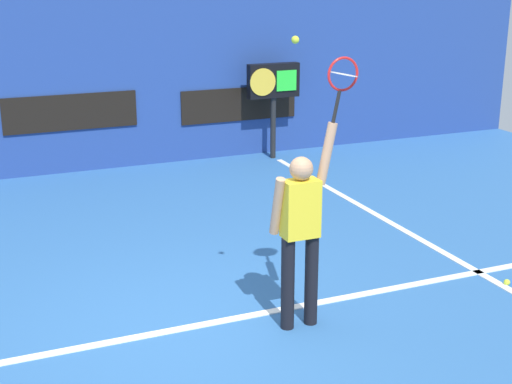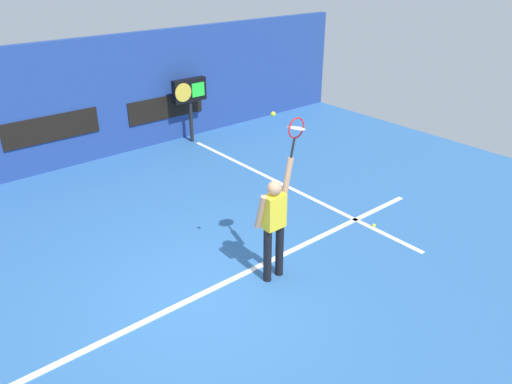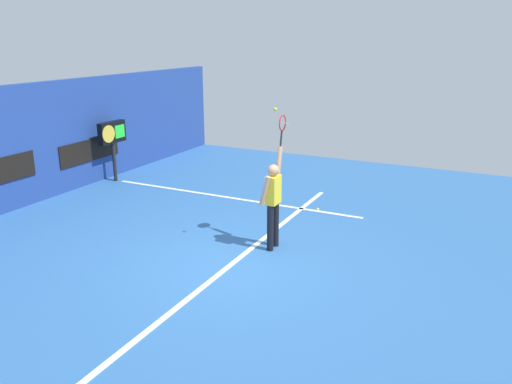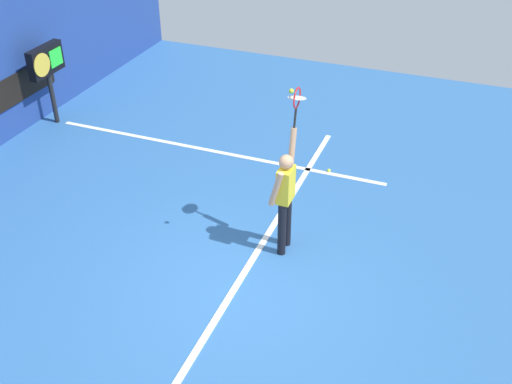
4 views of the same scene
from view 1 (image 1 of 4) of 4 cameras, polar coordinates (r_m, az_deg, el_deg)
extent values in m
plane|color=#2D609E|center=(7.18, -5.78, -10.62)|extent=(18.00, 18.00, 0.00)
cube|color=navy|center=(12.60, -14.45, 8.04)|extent=(18.00, 0.20, 2.92)
cube|color=black|center=(12.56, -14.22, 6.03)|extent=(2.20, 0.03, 0.60)
cube|color=black|center=(13.33, -1.30, 6.84)|extent=(2.20, 0.03, 0.60)
cube|color=white|center=(7.19, -5.80, -10.54)|extent=(10.00, 0.10, 0.01)
cube|color=white|center=(10.24, 9.92, -2.09)|extent=(0.10, 7.00, 0.01)
cylinder|color=black|center=(6.99, 2.49, -7.15)|extent=(0.13, 0.13, 0.92)
cylinder|color=black|center=(7.10, 4.33, -6.82)|extent=(0.13, 0.13, 0.92)
cube|color=yellow|center=(6.77, 3.49, -1.31)|extent=(0.34, 0.20, 0.55)
sphere|color=tan|center=(6.66, 3.55, 1.83)|extent=(0.22, 0.22, 0.22)
cylinder|color=tan|center=(6.75, 5.52, 2.99)|extent=(0.20, 0.09, 0.59)
cylinder|color=tan|center=(6.75, 1.67, -1.12)|extent=(0.09, 0.23, 0.58)
cylinder|color=black|center=(6.70, 6.28, 6.64)|extent=(0.09, 0.03, 0.30)
torus|color=red|center=(6.68, 6.80, 9.11)|extent=(0.37, 0.02, 0.37)
cylinder|color=silver|center=(6.68, 6.80, 9.11)|extent=(0.26, 0.27, 0.06)
sphere|color=#CCE033|center=(6.34, 3.08, 11.76)|extent=(0.07, 0.07, 0.07)
cylinder|color=black|center=(13.24, 1.34, 5.02)|extent=(0.10, 0.10, 1.11)
cube|color=black|center=(13.09, 1.36, 8.68)|extent=(0.95, 0.18, 0.60)
cylinder|color=gold|center=(12.90, 0.53, 8.56)|extent=(0.48, 0.02, 0.48)
cube|color=#26D833|center=(13.09, 2.39, 8.66)|extent=(0.38, 0.02, 0.36)
sphere|color=#CCE033|center=(8.51, 18.95, -6.67)|extent=(0.07, 0.07, 0.07)
camera|label=2|loc=(2.24, -93.59, 38.98)|focal=34.56mm
camera|label=3|loc=(5.97, -95.34, 5.10)|focal=35.83mm
camera|label=4|loc=(6.22, -84.13, 28.99)|focal=43.23mm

